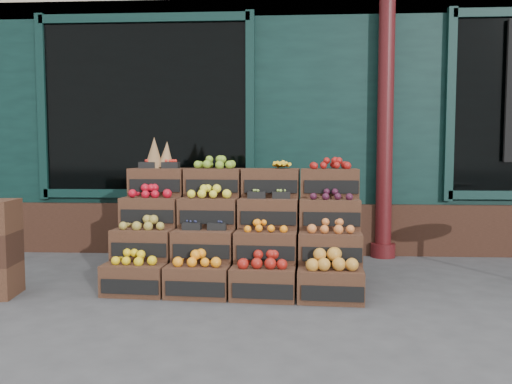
{
  "coord_description": "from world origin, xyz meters",
  "views": [
    {
      "loc": [
        0.05,
        -3.74,
        1.18
      ],
      "look_at": [
        -0.2,
        0.7,
        0.85
      ],
      "focal_mm": 35.0,
      "sensor_mm": 36.0,
      "label": 1
    }
  ],
  "objects": [
    {
      "name": "ground",
      "position": [
        0.0,
        0.0,
        0.0
      ],
      "size": [
        60.0,
        60.0,
        0.0
      ],
      "primitive_type": "plane",
      "color": "#3F3F41",
      "rests_on": "ground"
    },
    {
      "name": "shop_facade",
      "position": [
        0.0,
        5.11,
        2.4
      ],
      "size": [
        12.0,
        6.24,
        4.8
      ],
      "color": "black",
      "rests_on": "ground"
    },
    {
      "name": "crate_display",
      "position": [
        -0.36,
        0.77,
        0.42
      ],
      "size": [
        2.23,
        1.19,
        1.36
      ],
      "rotation": [
        0.0,
        0.0,
        -0.07
      ],
      "color": "#402619",
      "rests_on": "ground"
    },
    {
      "name": "shopkeeper",
      "position": [
        -1.13,
        2.73,
        0.98
      ],
      "size": [
        0.73,
        0.49,
        1.97
      ],
      "primitive_type": "imported",
      "rotation": [
        0.0,
        0.0,
        3.17
      ],
      "color": "#1C6325",
      "rests_on": "ground"
    }
  ]
}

